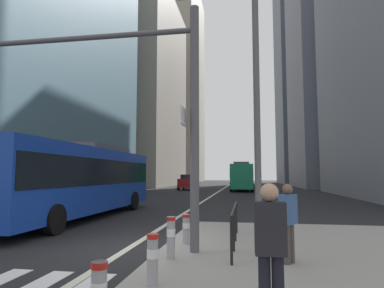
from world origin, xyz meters
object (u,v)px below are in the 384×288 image
Objects in this scene: traffic_signal_gantry at (104,89)px; pedestrian_walking at (288,219)px; street_lamp_post at (256,69)px; car_oncoming_mid at (188,182)px; city_bus_blue_oncoming at (80,177)px; bollard_right at (171,235)px; bollard_back at (186,227)px; pedestrian_waiting at (271,245)px; sedan_white_oncoming at (11,196)px; city_bus_red_receding at (241,175)px; bollard_left at (153,257)px; car_receding_near at (247,180)px.

traffic_signal_gantry reaches higher than pedestrian_walking.
street_lamp_post reaches higher than traffic_signal_gantry.
city_bus_blue_oncoming is at bearing -90.03° from car_oncoming_mid.
bollard_right is (5.73, -34.51, -0.34)m from car_oncoming_mid.
bollard_back is 4.79m from pedestrian_waiting.
bollard_right is at bearing -122.04° from street_lamp_post.
city_bus_red_receding is at bearing 71.08° from sedan_white_oncoming.
bollard_left is at bearing -143.55° from pedestrian_walking.
car_oncoming_mid is at bearing 103.39° from pedestrian_walking.
car_receding_near is 2.73× the size of pedestrian_walking.
sedan_white_oncoming is at bearing -169.06° from city_bus_blue_oncoming.
city_bus_red_receding is 15.30× the size of bollard_back.
bollard_left is 2.20m from pedestrian_waiting.
bollard_back is 2.87m from pedestrian_walking.
city_bus_blue_oncoming is at bearing 10.94° from sedan_white_oncoming.
car_oncoming_mid is 0.56× the size of street_lamp_post.
traffic_signal_gantry is at bearing 160.93° from bollard_right.
pedestrian_waiting is at bearing -42.68° from traffic_signal_gantry.
bollard_right is (-0.09, 1.74, 0.03)m from bollard_left.
street_lamp_post reaches higher than city_bus_red_receding.
city_bus_blue_oncoming is 12.29m from pedestrian_waiting.
car_receding_near is at bearing 88.25° from bollard_left.
traffic_signal_gantry is 4.17m from bollard_back.
pedestrian_waiting is at bearing -89.93° from car_receding_near.
city_bus_red_receding is 1.70× the size of traffic_signal_gantry.
sedan_white_oncoming is at bearing 152.12° from bollard_back.
car_oncoming_mid is at bearing 84.05° from sedan_white_oncoming.
pedestrian_waiting is (7.66, -9.58, -0.74)m from city_bus_blue_oncoming.
bollard_left is (8.78, -7.87, -0.38)m from sedan_white_oncoming.
traffic_signal_gantry is at bearing -38.97° from sedan_white_oncoming.
pedestrian_walking reaches higher than bollard_back.
car_oncoming_mid is 33.52m from bollard_back.
city_bus_red_receding is 7.26× the size of pedestrian_walking.
bollard_left is at bearing -49.97° from traffic_signal_gantry.
bollard_left is 1.74m from bollard_right.
traffic_signal_gantry is 6.06m from pedestrian_waiting.
traffic_signal_gantry reaches higher than bollard_left.
city_bus_blue_oncoming reaches higher than pedestrian_walking.
bollard_left is (5.82, -36.25, -0.38)m from car_oncoming_mid.
bollard_back is 0.47× the size of pedestrian_walking.
traffic_signal_gantry is (6.76, -5.47, 3.16)m from sedan_white_oncoming.
bollard_back is (5.79, -33.01, -0.41)m from car_oncoming_mid.
car_receding_near is at bearing 88.10° from bollard_right.
street_lamp_post reaches higher than car_oncoming_mid.
street_lamp_post reaches higher than pedestrian_walking.
car_oncoming_mid is at bearing 99.95° from bollard_back.
city_bus_red_receding reaches higher than bollard_right.
car_receding_near is (0.80, 21.02, -0.85)m from city_bus_red_receding.
city_bus_red_receding is 1.47× the size of street_lamp_post.
city_bus_red_receding reaches higher than bollard_back.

